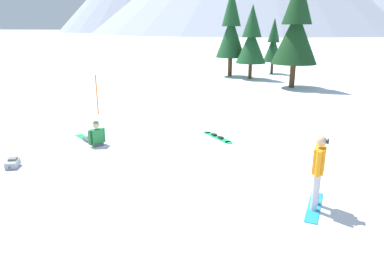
% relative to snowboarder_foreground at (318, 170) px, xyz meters
% --- Properties ---
extents(ground_plane, '(800.00, 800.00, 0.00)m').
position_rel_snowboarder_foreground_xyz_m(ground_plane, '(-3.84, 0.94, -0.92)').
color(ground_plane, silver).
extents(snowboarder_foreground, '(0.54, 1.57, 1.74)m').
position_rel_snowboarder_foreground_xyz_m(snowboarder_foreground, '(0.00, 0.00, 0.00)').
color(snowboarder_foreground, '#1E8CD8').
rests_on(snowboarder_foreground, ground_plane).
extents(snowboarder_midground, '(1.66, 1.33, 0.91)m').
position_rel_snowboarder_foreground_xyz_m(snowboarder_midground, '(-7.22, 2.78, -0.61)').
color(snowboarder_midground, '#4C4C51').
rests_on(snowboarder_midground, ground_plane).
extents(loose_snowboard_near_right, '(1.42, 1.41, 0.09)m').
position_rel_snowboarder_foreground_xyz_m(loose_snowboard_near_right, '(-3.13, 4.63, -0.90)').
color(loose_snowboard_near_right, '#19B259').
rests_on(loose_snowboard_near_right, ground_plane).
extents(backpack_grey, '(0.46, 0.55, 0.29)m').
position_rel_snowboarder_foreground_xyz_m(backpack_grey, '(-8.53, 0.27, -0.79)').
color(backpack_grey, gray).
rests_on(backpack_grey, ground_plane).
extents(trail_marker_pole, '(0.06, 0.06, 1.88)m').
position_rel_snowboarder_foreground_xyz_m(trail_marker_pole, '(-9.38, 6.91, 0.01)').
color(trail_marker_pole, orange).
rests_on(trail_marker_pole, ground_plane).
extents(pine_tree_tall, '(3.03, 3.03, 7.33)m').
position_rel_snowboarder_foreground_xyz_m(pine_tree_tall, '(-0.21, 17.04, 3.08)').
color(pine_tree_tall, '#472D19').
rests_on(pine_tree_tall, ground_plane).
extents(pine_tree_slender, '(2.36, 2.36, 5.70)m').
position_rel_snowboarder_foreground_xyz_m(pine_tree_slender, '(-3.39, 20.46, 2.18)').
color(pine_tree_slender, '#472D19').
rests_on(pine_tree_slender, ground_plane).
extents(pine_tree_young, '(1.64, 1.64, 4.78)m').
position_rel_snowboarder_foreground_xyz_m(pine_tree_young, '(-1.81, 24.18, 1.68)').
color(pine_tree_young, '#472D19').
rests_on(pine_tree_young, ground_plane).
extents(pine_tree_short, '(2.42, 2.42, 7.13)m').
position_rel_snowboarder_foreground_xyz_m(pine_tree_short, '(-5.19, 21.65, 2.96)').
color(pine_tree_short, '#472D19').
rests_on(pine_tree_short, ground_plane).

